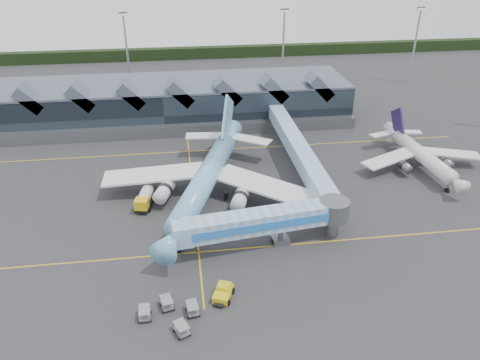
{
  "coord_description": "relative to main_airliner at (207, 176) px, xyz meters",
  "views": [
    {
      "loc": [
        -1.53,
        -64.37,
        42.47
      ],
      "look_at": [
        7.91,
        4.41,
        5.0
      ],
      "focal_mm": 35.0,
      "sensor_mm": 36.0,
      "label": 1
    }
  ],
  "objects": [
    {
      "name": "jet_bridge",
      "position": [
        8.76,
        -15.52,
        0.08
      ],
      "size": [
        27.22,
        7.34,
        6.19
      ],
      "rotation": [
        0.0,
        0.0,
        0.13
      ],
      "color": "#7CA8CF",
      "rests_on": "ground"
    },
    {
      "name": "light_masts",
      "position": [
        18.38,
        54.68,
        8.29
      ],
      "size": [
        132.4,
        42.56,
        22.45
      ],
      "color": "#979B9F",
      "rests_on": "ground"
    },
    {
      "name": "regional_jet",
      "position": [
        42.72,
        5.96,
        -1.19
      ],
      "size": [
        25.35,
        27.65,
        9.49
      ],
      "rotation": [
        0.0,
        0.0,
        0.06
      ],
      "color": "silver",
      "rests_on": "ground"
    },
    {
      "name": "fuel_truck",
      "position": [
        -10.75,
        -0.56,
        -2.56
      ],
      "size": [
        3.74,
        8.8,
        2.93
      ],
      "rotation": [
        0.0,
        0.0,
        -0.19
      ],
      "color": "black",
      "rests_on": "ground"
    },
    {
      "name": "ground",
      "position": [
        -2.62,
        -8.12,
        -4.2
      ],
      "size": [
        260.0,
        260.0,
        0.0
      ],
      "primitive_type": "plane",
      "color": "#2D2D30",
      "rests_on": "ground"
    },
    {
      "name": "terminal",
      "position": [
        -7.69,
        39.23,
        0.68
      ],
      "size": [
        90.0,
        22.25,
        12.52
      ],
      "color": "black",
      "rests_on": "ground"
    },
    {
      "name": "tree_line_far",
      "position": [
        -2.62,
        101.88,
        -2.2
      ],
      "size": [
        260.0,
        4.0,
        4.0
      ],
      "primitive_type": "cube",
      "color": "black",
      "rests_on": "ground"
    },
    {
      "name": "taxi_stripes",
      "position": [
        -2.62,
        1.88,
        -4.2
      ],
      "size": [
        120.0,
        60.0,
        0.01
      ],
      "color": "gold",
      "rests_on": "ground"
    },
    {
      "name": "baggage_carts",
      "position": [
        -6.7,
        -29.0,
        -3.37
      ],
      "size": [
        7.4,
        7.04,
        1.49
      ],
      "rotation": [
        0.0,
        0.0,
        0.16
      ],
      "color": "gray",
      "rests_on": "ground"
    },
    {
      "name": "pushback_tug",
      "position": [
        -0.03,
        -26.18,
        -3.44
      ],
      "size": [
        3.4,
        4.22,
        1.7
      ],
      "rotation": [
        0.0,
        0.0,
        -0.38
      ],
      "color": "gold",
      "rests_on": "ground"
    },
    {
      "name": "main_airliner",
      "position": [
        0.0,
        0.0,
        0.0
      ],
      "size": [
        36.68,
        43.16,
        14.29
      ],
      "rotation": [
        0.0,
        0.0,
        -0.34
      ],
      "color": "#669CCF",
      "rests_on": "ground"
    }
  ]
}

